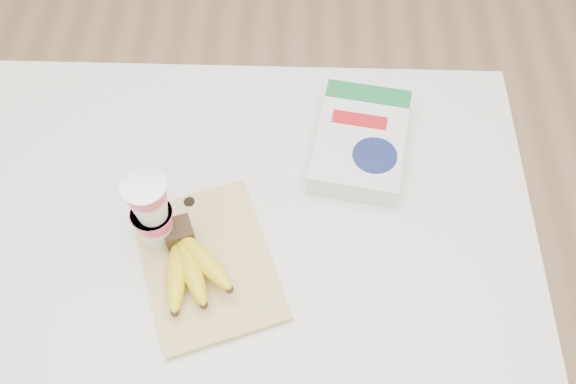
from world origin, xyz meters
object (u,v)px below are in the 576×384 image
Objects in this scene: bananas at (189,263)px; yogurt_stack at (151,211)px; table at (226,319)px; cereal_box at (361,141)px; cutting_board at (208,263)px.

bananas is 1.05× the size of yogurt_stack.
cereal_box is (0.27, 0.17, 0.46)m from table.
cutting_board is (0.01, -0.08, 0.44)m from table.
cutting_board is at bearing 29.82° from bananas.
yogurt_stack is (-0.08, 0.04, 0.10)m from cutting_board.
yogurt_stack reaches higher than cutting_board.
cutting_board reaches higher than table.
yogurt_stack reaches higher than cereal_box.
cutting_board is at bearing -25.81° from yogurt_stack.
table is 0.55m from yogurt_stack.
table is at bearing 77.43° from cutting_board.
cereal_box is at bearing 32.16° from table.
bananas is 0.67× the size of cereal_box.
yogurt_stack is at bearing -151.29° from table.
yogurt_stack reaches higher than table.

